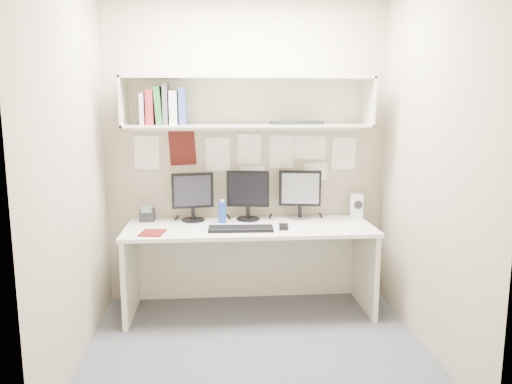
{
  "coord_description": "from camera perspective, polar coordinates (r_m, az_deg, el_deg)",
  "views": [
    {
      "loc": [
        -0.27,
        -3.28,
        1.69
      ],
      "look_at": [
        0.03,
        0.35,
        1.06
      ],
      "focal_mm": 35.0,
      "sensor_mm": 36.0,
      "label": 1
    }
  ],
  "objects": [
    {
      "name": "floor",
      "position": [
        3.7,
        0.03,
        -17.33
      ],
      "size": [
        2.4,
        2.0,
        0.01
      ],
      "primitive_type": "cube",
      "color": "#47474C",
      "rests_on": "ground"
    },
    {
      "name": "monitor_right",
      "position": [
        4.28,
        5.05,
        -0.02
      ],
      "size": [
        0.36,
        0.2,
        0.42
      ],
      "rotation": [
        0.0,
        0.0,
        -0.17
      ],
      "color": "#A5A5AA",
      "rests_on": "desk"
    },
    {
      "name": "mouse",
      "position": [
        3.95,
        3.17,
        -3.99
      ],
      "size": [
        0.08,
        0.12,
        0.03
      ],
      "primitive_type": "cube",
      "rotation": [
        0.0,
        0.0,
        -0.1
      ],
      "color": "black",
      "rests_on": "desk"
    },
    {
      "name": "speaker",
      "position": [
        4.4,
        11.4,
        -1.57
      ],
      "size": [
        0.12,
        0.13,
        0.21
      ],
      "rotation": [
        0.0,
        0.0,
        -0.17
      ],
      "color": "beige",
      "rests_on": "desk"
    },
    {
      "name": "pinned_papers",
      "position": [
        4.31,
        -1.05,
        3.97
      ],
      "size": [
        1.92,
        0.01,
        0.48
      ],
      "primitive_type": null,
      "color": "white",
      "rests_on": "wall_back"
    },
    {
      "name": "overhead_hutch",
      "position": [
        4.15,
        -0.96,
        10.24
      ],
      "size": [
        2.0,
        0.38,
        0.4
      ],
      "color": "beige",
      "rests_on": "wall_back"
    },
    {
      "name": "desk",
      "position": [
        4.16,
        -0.71,
        -8.73
      ],
      "size": [
        2.0,
        0.7,
        0.73
      ],
      "color": "silver",
      "rests_on": "floor"
    },
    {
      "name": "maroon_notebook",
      "position": [
        3.89,
        -11.75,
        -4.59
      ],
      "size": [
        0.2,
        0.23,
        0.01
      ],
      "primitive_type": "cube",
      "rotation": [
        0.0,
        0.0,
        -0.15
      ],
      "color": "#52100E",
      "rests_on": "desk"
    },
    {
      "name": "wall_right",
      "position": [
        3.62,
        19.36,
        3.08
      ],
      "size": [
        0.02,
        2.0,
        2.6
      ],
      "primitive_type": "cube",
      "color": "tan",
      "rests_on": "ground"
    },
    {
      "name": "wall_left",
      "position": [
        3.43,
        -20.37,
        2.69
      ],
      "size": [
        0.02,
        2.0,
        2.6
      ],
      "primitive_type": "cube",
      "color": "tan",
      "rests_on": "ground"
    },
    {
      "name": "monitor_left",
      "position": [
        4.22,
        -7.24,
        -0.26
      ],
      "size": [
        0.35,
        0.19,
        0.41
      ],
      "rotation": [
        0.0,
        0.0,
        0.18
      ],
      "color": "black",
      "rests_on": "desk"
    },
    {
      "name": "keyboard",
      "position": [
        3.91,
        -1.75,
        -4.21
      ],
      "size": [
        0.51,
        0.2,
        0.02
      ],
      "primitive_type": "cube",
      "rotation": [
        0.0,
        0.0,
        -0.04
      ],
      "color": "black",
      "rests_on": "desk"
    },
    {
      "name": "monitor_center",
      "position": [
        4.22,
        -0.93,
        -0.09
      ],
      "size": [
        0.36,
        0.2,
        0.42
      ],
      "rotation": [
        0.0,
        0.0,
        -0.18
      ],
      "color": "black",
      "rests_on": "desk"
    },
    {
      "name": "blue_bottle",
      "position": [
        4.14,
        -3.87,
        -2.28
      ],
      "size": [
        0.06,
        0.06,
        0.19
      ],
      "color": "#153995",
      "rests_on": "desk"
    },
    {
      "name": "wall_front",
      "position": [
        2.33,
        2.05,
        0.18
      ],
      "size": [
        2.4,
        0.02,
        2.6
      ],
      "primitive_type": "cube",
      "color": "tan",
      "rests_on": "ground"
    },
    {
      "name": "desk_phone",
      "position": [
        4.3,
        -12.32,
        -2.56
      ],
      "size": [
        0.12,
        0.11,
        0.14
      ],
      "rotation": [
        0.0,
        0.0,
        -0.05
      ],
      "color": "black",
      "rests_on": "desk"
    },
    {
      "name": "wall_back",
      "position": [
        4.31,
        -1.06,
        4.64
      ],
      "size": [
        2.4,
        0.02,
        2.6
      ],
      "primitive_type": "cube",
      "color": "tan",
      "rests_on": "ground"
    },
    {
      "name": "hutch_tray",
      "position": [
        4.11,
        4.68,
        7.91
      ],
      "size": [
        0.43,
        0.22,
        0.03
      ],
      "primitive_type": "cube",
      "rotation": [
        0.0,
        0.0,
        0.15
      ],
      "color": "black",
      "rests_on": "overhead_hutch"
    },
    {
      "name": "book_stack",
      "position": [
        4.06,
        -10.47,
        9.55
      ],
      "size": [
        0.35,
        0.2,
        0.33
      ],
      "color": "beige",
      "rests_on": "overhead_hutch"
    }
  ]
}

